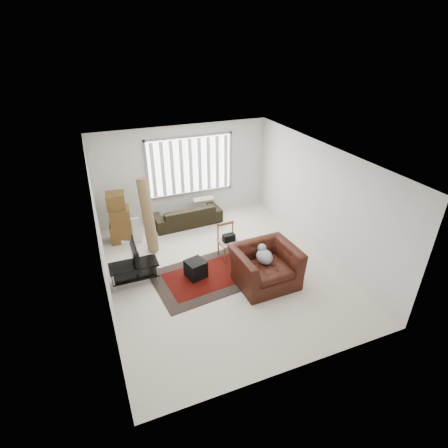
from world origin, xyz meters
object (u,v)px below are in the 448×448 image
object	(u,v)px
moving_boxes	(120,219)
armchair	(266,264)
tv_stand	(134,269)
sofa	(187,212)
side_chair	(229,240)

from	to	relation	value
moving_boxes	armchair	size ratio (longest dim) A/B	0.99
moving_boxes	armchair	distance (m)	4.02
moving_boxes	armchair	world-z (taller)	moving_boxes
tv_stand	sofa	bearing A→B (deg)	50.31
moving_boxes	side_chair	size ratio (longest dim) A/B	1.56
tv_stand	armchair	distance (m)	2.84
moving_boxes	side_chair	xyz separation A→B (m)	(2.32, -1.77, -0.15)
sofa	tv_stand	bearing A→B (deg)	47.36
moving_boxes	sofa	size ratio (longest dim) A/B	0.70
sofa	side_chair	xyz separation A→B (m)	(0.44, -2.01, 0.11)
side_chair	armchair	bearing A→B (deg)	-76.35
moving_boxes	tv_stand	bearing A→B (deg)	-89.17
sofa	armchair	size ratio (longest dim) A/B	1.40
armchair	side_chair	bearing A→B (deg)	104.14
tv_stand	armchair	size ratio (longest dim) A/B	0.75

